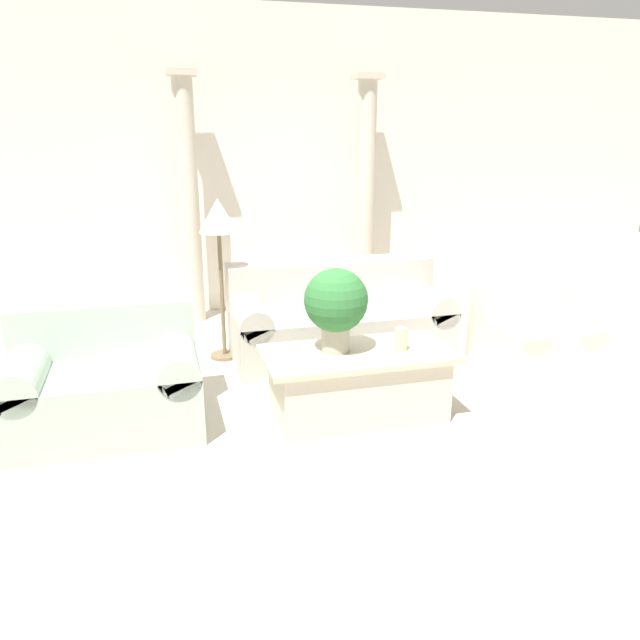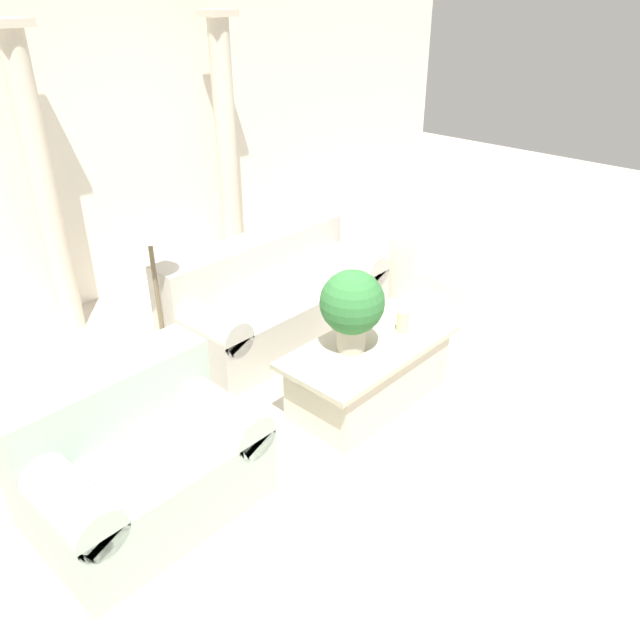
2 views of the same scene
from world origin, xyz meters
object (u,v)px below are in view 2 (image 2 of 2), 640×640
at_px(sofa_long, 274,298).
at_px(floor_lamp, 148,231).
at_px(armchair, 446,272).
at_px(coffee_table, 369,371).
at_px(potted_plant, 352,305).
at_px(loveseat, 137,457).

bearing_deg(sofa_long, floor_lamp, 169.19).
bearing_deg(armchair, floor_lamp, 158.16).
xyz_separation_m(coffee_table, floor_lamp, (-0.78, 1.43, 0.93)).
height_order(sofa_long, coffee_table, sofa_long).
bearing_deg(coffee_table, armchair, 14.89).
relative_size(potted_plant, floor_lamp, 0.42).
relative_size(sofa_long, potted_plant, 3.24).
bearing_deg(potted_plant, coffee_table, -19.05).
bearing_deg(floor_lamp, coffee_table, -61.28).
bearing_deg(armchair, loveseat, -178.05).
height_order(coffee_table, armchair, armchair).
xyz_separation_m(sofa_long, floor_lamp, (-1.00, 0.19, 0.84)).
bearing_deg(coffee_table, floor_lamp, 118.72).
bearing_deg(coffee_table, sofa_long, 79.95).
height_order(coffee_table, potted_plant, potted_plant).
xyz_separation_m(potted_plant, floor_lamp, (-0.63, 1.38, 0.34)).
bearing_deg(loveseat, coffee_table, -10.90).
bearing_deg(potted_plant, sofa_long, 72.55).
bearing_deg(floor_lamp, potted_plant, -65.40).
bearing_deg(loveseat, floor_lamp, 49.81).
relative_size(sofa_long, armchair, 2.24).
height_order(sofa_long, armchair, sofa_long).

